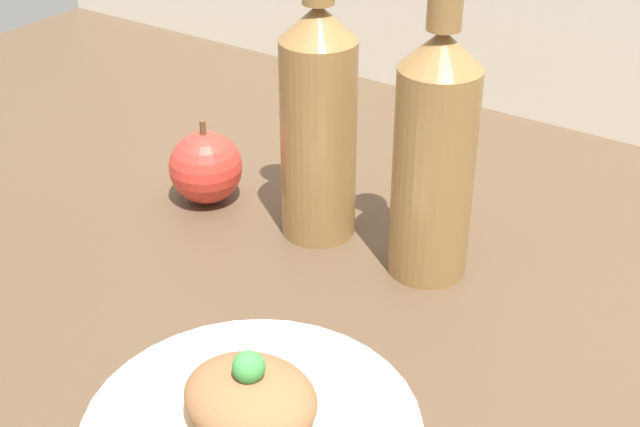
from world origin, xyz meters
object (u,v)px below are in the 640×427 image
object	(u,v)px
cider_bottle_left	(318,114)
cider_bottle_right	(435,147)
plated_food	(251,402)
apple	(206,167)

from	to	relation	value
cider_bottle_left	cider_bottle_right	xyz separation A→B (cm)	(12.09, 0.00, 0.00)
cider_bottle_left	cider_bottle_right	world-z (taller)	same
plated_food	apple	bearing A→B (deg)	135.40
cider_bottle_left	apple	distance (cm)	15.83
plated_food	cider_bottle_right	bearing A→B (deg)	90.02
cider_bottle_right	cider_bottle_left	bearing A→B (deg)	180.00
apple	cider_bottle_right	bearing A→B (deg)	3.29
cider_bottle_left	cider_bottle_right	distance (cm)	12.09
cider_bottle_left	apple	bearing A→B (deg)	-173.69
cider_bottle_right	apple	distance (cm)	26.72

